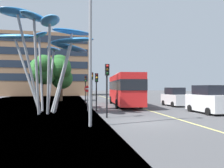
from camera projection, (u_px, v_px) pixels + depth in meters
name	position (u px, v px, depth m)	size (l,w,h in m)	color
ground	(137.00, 123.00, 13.20)	(120.00, 240.00, 0.10)	#4C4C4F
red_bus	(124.00, 88.00, 24.90)	(3.55, 11.75, 3.78)	red
leaf_sculpture	(47.00, 38.00, 18.35)	(9.06, 8.66, 8.39)	#9EA0A5
traffic_light_kerb_near	(107.00, 79.00, 15.08)	(0.28, 0.42, 3.80)	black
traffic_light_kerb_far	(96.00, 84.00, 19.53)	(0.28, 0.42, 3.44)	black
traffic_light_island_mid	(92.00, 82.00, 23.59)	(0.28, 0.42, 3.80)	black
traffic_light_opposite	(86.00, 83.00, 28.48)	(0.28, 0.42, 3.68)	black
car_parked_mid	(208.00, 100.00, 17.90)	(2.07, 4.15, 2.34)	silver
car_parked_far	(175.00, 97.00, 24.59)	(1.90, 3.86, 2.13)	silver
street_lamp	(96.00, 26.00, 11.96)	(1.71, 0.44, 9.01)	gray
tree_pavement_near	(60.00, 70.00, 33.43)	(4.09, 4.54, 7.31)	brown
tree_pavement_far	(44.00, 70.00, 32.22)	(4.22, 4.55, 6.92)	brown
no_entry_sign	(88.00, 94.00, 19.35)	(0.60, 0.12, 2.32)	gray
backdrop_building	(43.00, 66.00, 57.78)	(24.78, 11.30, 15.83)	#936B4C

